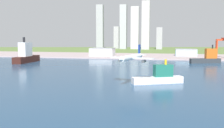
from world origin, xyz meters
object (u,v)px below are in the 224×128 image
object	(u,v)px
airplane_landing	(131,57)
port_crane_red	(223,43)
ferry_boat	(159,77)
container_barge	(207,58)
warehouse_annex	(186,52)
cargo_ship	(26,55)
warehouse_main	(102,52)

from	to	relation	value
airplane_landing	port_crane_red	world-z (taller)	port_crane_red
airplane_landing	ferry_boat	size ratio (longest dim) A/B	0.98
container_barge	warehouse_annex	world-z (taller)	container_barge
container_barge	port_crane_red	bearing A→B (deg)	61.45
warehouse_annex	airplane_landing	bearing A→B (deg)	-101.73
airplane_landing	warehouse_annex	bearing A→B (deg)	78.27
port_crane_red	ferry_boat	bearing A→B (deg)	-112.36
cargo_ship	container_barge	xyz separation A→B (m)	(283.11, 50.85, -3.47)
ferry_boat	warehouse_main	bearing A→B (deg)	114.04
airplane_landing	cargo_ship	bearing A→B (deg)	140.24
warehouse_main	warehouse_annex	world-z (taller)	warehouse_main
airplane_landing	container_barge	world-z (taller)	airplane_landing
airplane_landing	warehouse_main	xyz separation A→B (m)	(-99.47, 294.41, -14.05)
airplane_landing	warehouse_annex	world-z (taller)	airplane_landing
airplane_landing	warehouse_annex	xyz separation A→B (m)	(68.24, 328.71, -15.06)
container_barge	port_crane_red	distance (m)	77.93
warehouse_annex	port_crane_red	bearing A→B (deg)	-41.62
container_barge	warehouse_main	xyz separation A→B (m)	(-191.15, 84.30, 2.19)
ferry_boat	port_crane_red	bearing A→B (deg)	67.64
port_crane_red	warehouse_annex	bearing A→B (deg)	138.38
ferry_boat	cargo_ship	world-z (taller)	cargo_ship
cargo_ship	warehouse_annex	xyz separation A→B (m)	(259.67, 169.46, -2.30)
port_crane_red	warehouse_main	size ratio (longest dim) A/B	0.86
port_crane_red	warehouse_main	bearing A→B (deg)	175.37
warehouse_annex	warehouse_main	bearing A→B (deg)	-168.44
port_crane_red	container_barge	bearing A→B (deg)	-118.55
ferry_boat	warehouse_main	size ratio (longest dim) A/B	0.94
warehouse_main	ferry_boat	bearing A→B (deg)	-65.96
container_barge	port_crane_red	world-z (taller)	port_crane_red
ferry_boat	container_barge	size ratio (longest dim) A/B	0.95
ferry_boat	warehouse_annex	size ratio (longest dim) A/B	1.07
airplane_landing	cargo_ship	xyz separation A→B (m)	(-191.43, 159.25, -12.76)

